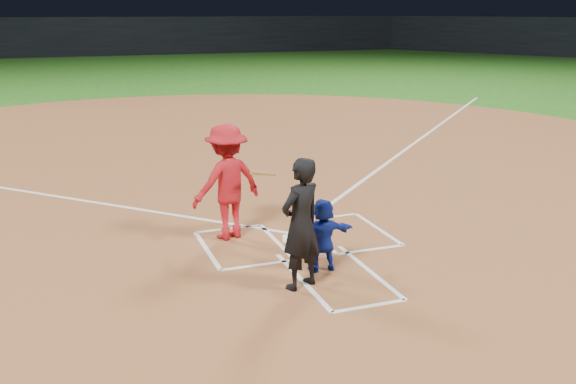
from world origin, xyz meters
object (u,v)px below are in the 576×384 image
object	(u,v)px
home_plate	(296,238)
umpire	(301,224)
batter_at_plate	(227,182)
catcher	(323,235)

from	to	relation	value
home_plate	umpire	distance (m)	2.21
home_plate	batter_at_plate	bearing A→B (deg)	-24.51
catcher	batter_at_plate	distance (m)	2.19
home_plate	batter_at_plate	distance (m)	1.55
catcher	batter_at_plate	bearing A→B (deg)	-60.41
catcher	umpire	bearing A→B (deg)	43.66
catcher	batter_at_plate	world-z (taller)	batter_at_plate
home_plate	batter_at_plate	xyz separation A→B (m)	(-1.09, 0.50, 0.99)
home_plate	catcher	xyz separation A→B (m)	(-0.11, -1.42, 0.56)
catcher	home_plate	bearing A→B (deg)	-91.90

